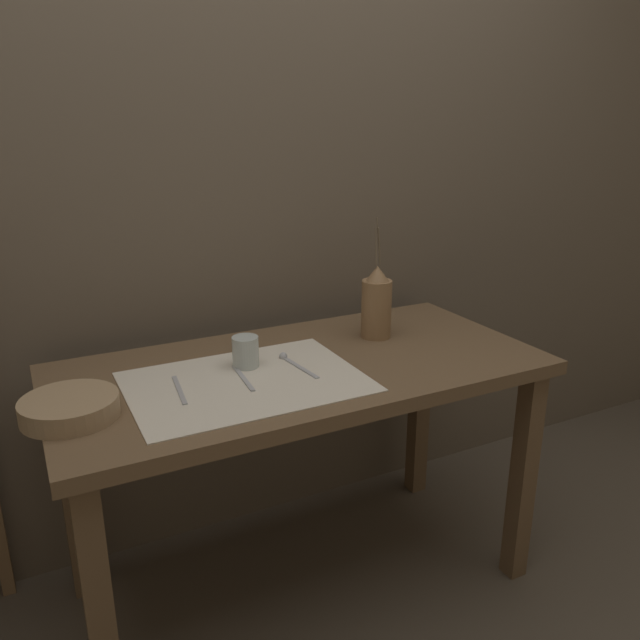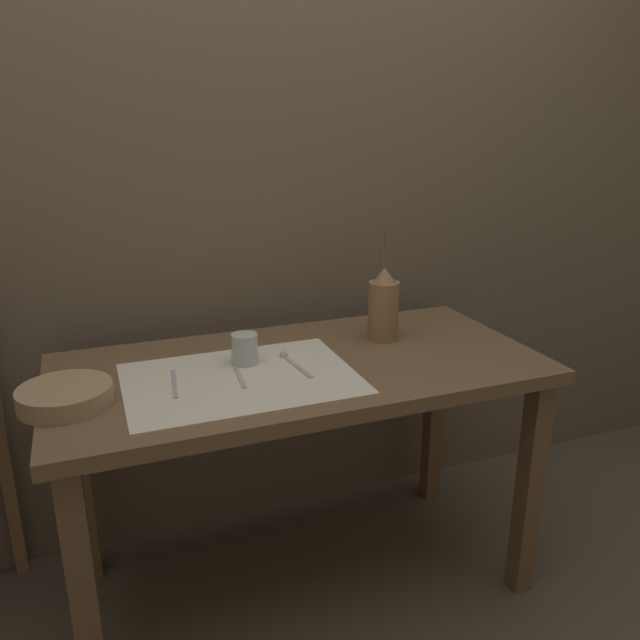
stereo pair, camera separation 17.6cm
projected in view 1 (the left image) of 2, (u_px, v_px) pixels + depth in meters
name	position (u px, v px, depth m)	size (l,w,h in m)	color
ground_plane	(303.00, 580.00, 2.00)	(12.00, 12.00, 0.00)	brown
stone_wall_back	(241.00, 188.00, 2.01)	(7.00, 0.06, 2.40)	brown
wooden_table	(301.00, 396.00, 1.80)	(1.38, 0.67, 0.75)	brown
linen_cloth	(246.00, 382.00, 1.64)	(0.61, 0.44, 0.00)	beige
pitcher_with_flowers	(376.00, 304.00, 1.95)	(0.09, 0.09, 0.38)	olive
wooden_bowl	(70.00, 408.00, 1.44)	(0.22, 0.22, 0.05)	#9E7F5B
glass_tumbler_near	(245.00, 352.00, 1.73)	(0.07, 0.07, 0.09)	#B7C1BC
knife_center	(179.00, 390.00, 1.58)	(0.03, 0.18, 0.00)	#A8A8AD
fork_outer	(243.00, 378.00, 1.66)	(0.03, 0.18, 0.00)	#A8A8AD
spoon_inner	(289.00, 360.00, 1.77)	(0.04, 0.19, 0.02)	#A8A8AD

